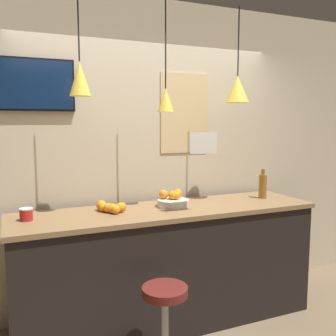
% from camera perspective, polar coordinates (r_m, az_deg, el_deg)
% --- Properties ---
extents(back_wall, '(8.00, 0.06, 2.90)m').
position_cam_1_polar(back_wall, '(3.60, -2.85, 1.89)').
color(back_wall, beige).
rests_on(back_wall, ground_plane).
extents(service_counter, '(2.63, 0.69, 1.03)m').
position_cam_1_polar(service_counter, '(3.40, 0.00, -14.63)').
color(service_counter, black).
rests_on(service_counter, ground_plane).
extents(bar_stool, '(0.38, 0.38, 0.64)m').
position_cam_1_polar(bar_stool, '(2.82, -0.46, -21.87)').
color(bar_stool, '#B7B7BC').
rests_on(bar_stool, ground_plane).
extents(fruit_bowl, '(0.28, 0.28, 0.14)m').
position_cam_1_polar(fruit_bowl, '(3.30, 0.74, -4.94)').
color(fruit_bowl, beige).
rests_on(fruit_bowl, service_counter).
extents(orange_pile, '(0.24, 0.25, 0.09)m').
position_cam_1_polar(orange_pile, '(3.13, -8.72, -5.97)').
color(orange_pile, orange).
rests_on(orange_pile, service_counter).
extents(juice_bottle, '(0.08, 0.08, 0.29)m').
position_cam_1_polar(juice_bottle, '(3.76, 14.23, -2.64)').
color(juice_bottle, olive).
rests_on(juice_bottle, service_counter).
extents(spread_jar, '(0.10, 0.10, 0.10)m').
position_cam_1_polar(spread_jar, '(3.03, -20.79, -6.63)').
color(spread_jar, red).
rests_on(spread_jar, service_counter).
extents(pendant_lamp_left, '(0.17, 0.17, 0.83)m').
position_cam_1_polar(pendant_lamp_left, '(3.02, -13.29, 13.16)').
color(pendant_lamp_left, black).
extents(pendant_lamp_middle, '(0.14, 0.14, 0.95)m').
position_cam_1_polar(pendant_lamp_middle, '(3.21, -0.36, 10.48)').
color(pendant_lamp_middle, black).
extents(pendant_lamp_right, '(0.22, 0.22, 0.85)m').
position_cam_1_polar(pendant_lamp_right, '(3.55, 10.54, 11.75)').
color(pendant_lamp_right, black).
extents(mounted_tv, '(0.65, 0.04, 0.43)m').
position_cam_1_polar(mounted_tv, '(3.33, -19.72, 11.88)').
color(mounted_tv, black).
extents(hanging_menu_board, '(0.24, 0.01, 0.17)m').
position_cam_1_polar(hanging_menu_board, '(3.01, 5.44, 3.80)').
color(hanging_menu_board, white).
extents(wall_poster, '(0.51, 0.01, 0.77)m').
position_cam_1_polar(wall_poster, '(3.69, 2.59, 8.35)').
color(wall_poster, '#DBBC84').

